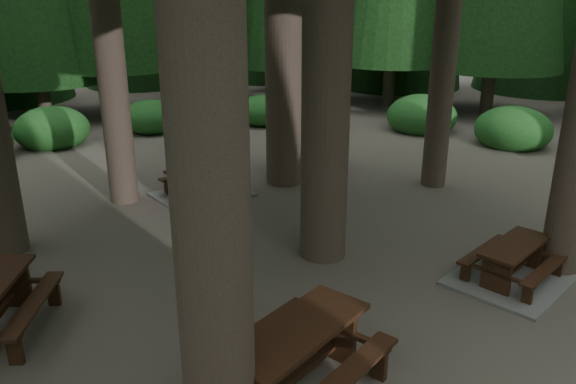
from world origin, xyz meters
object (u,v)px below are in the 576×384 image
picnic_table_a (512,269)px  picnic_table_e (297,349)px  picnic_table_c (202,186)px  picnic_table_d (303,149)px

picnic_table_a → picnic_table_e: 4.63m
picnic_table_a → picnic_table_c: bearing=98.7°
picnic_table_a → picnic_table_d: bearing=72.1°
picnic_table_a → picnic_table_c: picnic_table_c is taller
picnic_table_e → picnic_table_c: bearing=56.0°
picnic_table_c → picnic_table_d: (3.29, 0.58, 0.30)m
picnic_table_d → picnic_table_c: bearing=-132.5°
picnic_table_a → picnic_table_d: picnic_table_d is taller
picnic_table_a → picnic_table_e: picnic_table_e is taller
picnic_table_a → picnic_table_d: (0.51, 7.24, 0.31)m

